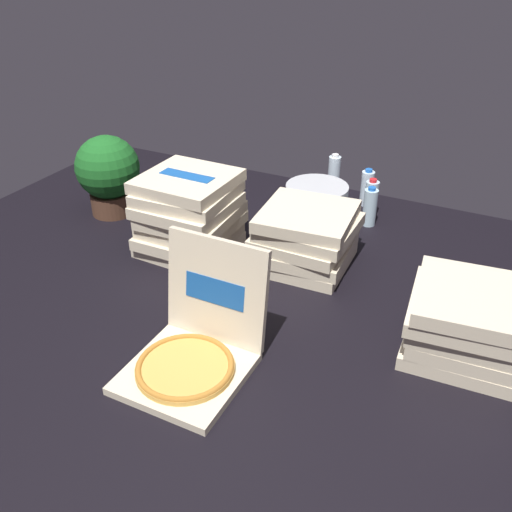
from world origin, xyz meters
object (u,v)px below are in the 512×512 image
pizza_stack_left_far (306,238)px  water_bottle_2 (370,207)px  water_bottle_1 (367,188)px  pizza_stack_right_near (189,214)px  water_bottle_0 (371,198)px  open_pizza_box (195,346)px  potted_plant (108,172)px  water_bottle_3 (334,172)px  ice_bucket (317,198)px  pizza_stack_right_mid (469,323)px

pizza_stack_left_far → water_bottle_2: bearing=73.7°
pizza_stack_left_far → water_bottle_1: 0.70m
pizza_stack_right_near → water_bottle_0: (0.63, 0.70, -0.08)m
open_pizza_box → water_bottle_2: 1.28m
potted_plant → pizza_stack_left_far: bearing=-1.2°
water_bottle_0 → water_bottle_3: size_ratio=1.00×
pizza_stack_left_far → ice_bucket: (-0.15, 0.52, -0.06)m
pizza_stack_right_near → water_bottle_2: size_ratio=2.06×
open_pizza_box → water_bottle_1: open_pizza_box is taller
potted_plant → pizza_stack_right_near: bearing=-14.4°
pizza_stack_left_far → potted_plant: (-1.07, 0.02, 0.09)m
water_bottle_1 → water_bottle_3: size_ratio=1.00×
open_pizza_box → pizza_stack_right_near: open_pizza_box is taller
water_bottle_3 → open_pizza_box: bearing=-86.8°
pizza_stack_right_near → potted_plant: potted_plant is taller
pizza_stack_right_mid → pizza_stack_left_far: same height
open_pizza_box → water_bottle_3: open_pizza_box is taller
pizza_stack_right_mid → water_bottle_1: size_ratio=2.14×
water_bottle_1 → water_bottle_0: bearing=-63.8°
ice_bucket → water_bottle_0: (0.27, 0.06, 0.03)m
pizza_stack_right_near → water_bottle_0: pizza_stack_right_near is taller
pizza_stack_right_near → water_bottle_3: (0.34, 0.94, -0.08)m
ice_bucket → water_bottle_2: 0.30m
ice_bucket → water_bottle_0: size_ratio=1.61×
pizza_stack_right_mid → water_bottle_3: size_ratio=2.14×
open_pizza_box → potted_plant: 1.28m
water_bottle_2 → water_bottle_3: bearing=132.1°
pizza_stack_right_mid → pizza_stack_right_near: pizza_stack_right_near is taller
water_bottle_2 → potted_plant: size_ratio=0.49×
water_bottle_0 → pizza_stack_right_near: bearing=-131.7°
pizza_stack_right_mid → ice_bucket: bearing=136.5°
ice_bucket → potted_plant: potted_plant is taller
water_bottle_1 → open_pizza_box: bearing=-95.3°
water_bottle_1 → water_bottle_3: same height
pizza_stack_right_near → water_bottle_3: pizza_stack_right_near is taller
water_bottle_3 → potted_plant: bearing=-138.7°
water_bottle_2 → ice_bucket: bearing=172.4°
pizza_stack_left_far → potted_plant: 1.08m
water_bottle_2 → water_bottle_0: bearing=103.3°
open_pizza_box → potted_plant: bearing=141.3°
open_pizza_box → water_bottle_2: size_ratio=2.22×
water_bottle_3 → water_bottle_1: bearing=-28.8°
pizza_stack_right_mid → water_bottle_3: (-0.88, 1.12, -0.03)m
open_pizza_box → water_bottle_3: bearing=93.2°
water_bottle_0 → potted_plant: bearing=-154.9°
water_bottle_1 → potted_plant: potted_plant is taller
pizza_stack_right_mid → open_pizza_box: bearing=-149.2°
open_pizza_box → water_bottle_0: (0.19, 1.36, 0.01)m
ice_bucket → potted_plant: 1.06m
pizza_stack_left_far → ice_bucket: bearing=106.2°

